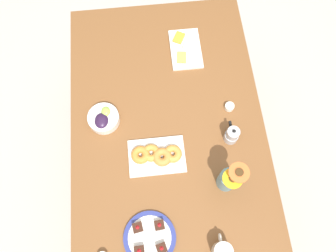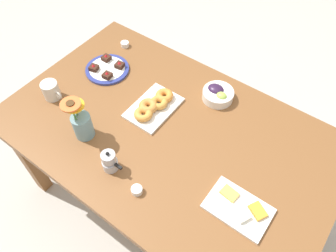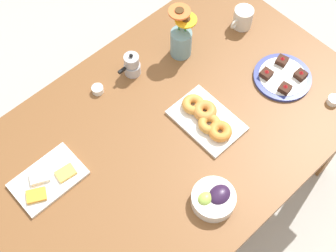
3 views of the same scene
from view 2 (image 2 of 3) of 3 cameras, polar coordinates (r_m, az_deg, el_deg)
name	(u,v)px [view 2 (image 2 of 3)]	position (r m, az deg, el deg)	size (l,w,h in m)	color
ground_plane	(168,197)	(2.21, 0.00, -12.33)	(6.00, 6.00, 0.00)	#B7B2A8
dining_table	(168,141)	(1.64, 0.00, -2.65)	(1.60, 1.00, 0.74)	brown
coffee_mug	(51,90)	(1.78, -19.70, 5.87)	(0.12, 0.09, 0.09)	beige
grape_bowl	(218,94)	(1.70, 8.66, 5.53)	(0.16, 0.16, 0.07)	white
cheese_platter	(239,208)	(1.40, 12.29, -13.78)	(0.26, 0.17, 0.03)	white
croissant_platter	(154,106)	(1.64, -2.53, 3.54)	(0.19, 0.28, 0.05)	white
jam_cup_honey	(125,44)	(2.02, -7.53, 13.96)	(0.05, 0.05, 0.03)	white
jam_cup_berry	(137,190)	(1.40, -5.46, -11.03)	(0.05, 0.05, 0.03)	white
dessert_plate	(107,69)	(1.88, -10.53, 9.75)	(0.24, 0.24, 0.05)	navy
flower_vase	(82,124)	(1.54, -14.81, 0.42)	(0.11, 0.11, 0.24)	#6B939E
moka_pot	(110,161)	(1.44, -10.13, -6.09)	(0.11, 0.07, 0.12)	#B7B7BC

